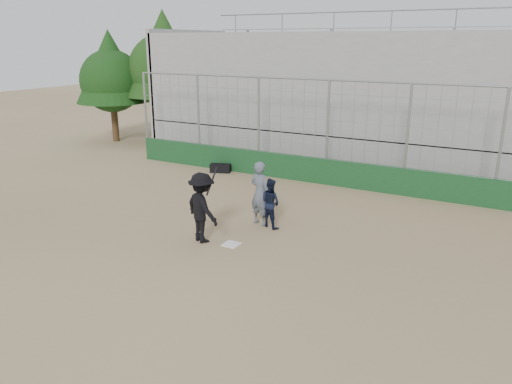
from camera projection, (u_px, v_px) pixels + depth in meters
The scene contains 10 objects.
ground at pixel (231, 245), 13.76m from camera, with size 90.00×90.00×0.00m, color brown.
home_plate at pixel (231, 244), 13.76m from camera, with size 0.44×0.44×0.02m, color white.
backstop at pixel (326, 160), 19.33m from camera, with size 18.10×0.25×4.04m.
bleachers at pixel (368, 97), 22.90m from camera, with size 20.25×6.70×6.98m.
tree_left at pixel (164, 60), 26.80m from camera, with size 4.48×4.48×7.00m.
tree_right at pixel (111, 72), 26.90m from camera, with size 3.84×3.84×6.00m.
batter_at_plate at pixel (202, 208), 13.74m from camera, with size 1.46×1.18×2.10m.
catcher_crouched at pixel (270, 211), 14.93m from camera, with size 0.90×0.80×1.04m.
umpire at pixel (260, 196), 15.05m from camera, with size 0.72×0.47×1.78m, color #545E6B.
equipment_bag at pixel (220, 168), 21.27m from camera, with size 0.93×0.64×0.41m.
Camera 1 is at (6.80, -10.80, 5.40)m, focal length 35.00 mm.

